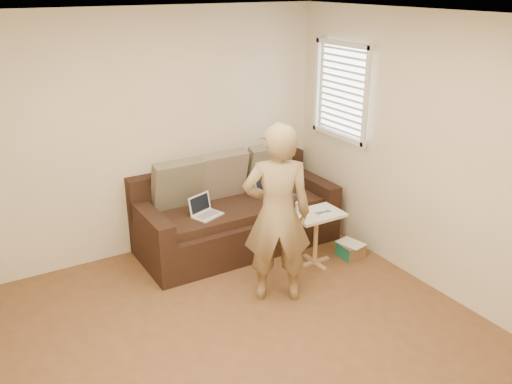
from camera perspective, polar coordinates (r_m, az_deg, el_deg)
floor at (r=4.58m, az=0.41°, el=-16.74°), size 4.50×4.50×0.00m
ceiling at (r=3.60m, az=0.52°, el=17.72°), size 4.50×4.50×0.00m
wall_back at (r=5.85m, az=-11.13°, el=5.90°), size 4.00×0.00×4.00m
wall_right at (r=5.17m, az=19.77°, el=2.96°), size 0.00×4.50×4.50m
window_blinds at (r=6.06m, az=9.03°, el=10.49°), size 0.12×0.88×1.08m
sofa at (r=6.03m, az=-2.00°, el=-2.04°), size 2.20×0.95×0.85m
pillow_left at (r=5.84m, az=-8.27°, el=0.80°), size 0.55×0.29×0.57m
pillow_mid at (r=6.06m, az=-3.53°, el=1.78°), size 0.55×0.27×0.57m
pillow_right at (r=6.34m, az=1.30°, el=2.72°), size 0.55×0.28×0.57m
laptop_silver at (r=6.17m, az=2.26°, el=-0.52°), size 0.44×0.35×0.27m
laptop_white at (r=5.70m, az=-5.11°, el=-2.55°), size 0.35×0.31×0.21m
person at (r=4.88m, az=2.24°, el=-2.37°), size 0.75×0.67×1.72m
side_table at (r=5.75m, az=6.31°, el=-4.87°), size 0.53×0.37×0.59m
drinking_glass at (r=5.57m, az=4.53°, el=-1.68°), size 0.07×0.07×0.12m
scissors at (r=5.62m, az=7.09°, el=-2.13°), size 0.20×0.14×0.02m
paper_on_table at (r=5.69m, az=7.21°, el=-1.90°), size 0.25×0.33×0.00m
striped_box at (r=6.03m, az=9.96°, el=-6.00°), size 0.26×0.26×0.16m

